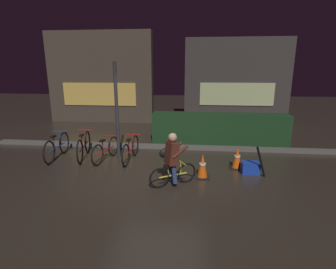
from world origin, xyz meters
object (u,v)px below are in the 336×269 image
(street_post, at_px, (117,111))
(parked_bike_left_mid, at_px, (84,146))
(cyclist, at_px, (172,159))
(closed_umbrella, at_px, (261,162))
(parked_bike_center_left, at_px, (106,150))
(traffic_cone_far, at_px, (237,158))
(blue_crate, at_px, (250,168))
(traffic_cone_near, at_px, (202,166))
(parked_bike_center_right, at_px, (131,150))
(parked_bike_leftmost, at_px, (57,147))

(street_post, bearing_deg, parked_bike_left_mid, -170.74)
(cyclist, distance_m, closed_umbrella, 2.25)
(parked_bike_center_left, height_order, closed_umbrella, closed_umbrella)
(traffic_cone_far, bearing_deg, blue_crate, -47.88)
(traffic_cone_near, bearing_deg, cyclist, -145.61)
(street_post, relative_size, parked_bike_center_right, 1.77)
(cyclist, bearing_deg, closed_umbrella, -14.18)
(parked_bike_center_left, xyz_separation_m, traffic_cone_far, (3.74, -0.26, -0.03))
(parked_bike_left_mid, distance_m, closed_umbrella, 5.04)
(parked_bike_leftmost, relative_size, blue_crate, 3.84)
(parked_bike_left_mid, bearing_deg, traffic_cone_far, -106.58)
(parked_bike_center_left, distance_m, cyclist, 2.56)
(traffic_cone_near, height_order, blue_crate, traffic_cone_near)
(street_post, relative_size, closed_umbrella, 3.33)
(parked_bike_left_mid, height_order, traffic_cone_near, parked_bike_left_mid)
(parked_bike_center_right, bearing_deg, parked_bike_center_left, 95.65)
(street_post, distance_m, traffic_cone_near, 3.03)
(parked_bike_left_mid, bearing_deg, parked_bike_leftmost, 88.03)
(street_post, xyz_separation_m, traffic_cone_near, (2.50, -1.30, -1.12))
(parked_bike_center_right, bearing_deg, cyclist, -135.41)
(parked_bike_center_right, height_order, blue_crate, parked_bike_center_right)
(cyclist, relative_size, closed_umbrella, 1.47)
(parked_bike_left_mid, xyz_separation_m, cyclist, (2.80, -1.63, 0.26))
(parked_bike_leftmost, xyz_separation_m, traffic_cone_far, (5.25, -0.28, -0.06))
(street_post, distance_m, closed_umbrella, 4.21)
(parked_bike_left_mid, height_order, closed_umbrella, closed_umbrella)
(parked_bike_center_left, height_order, parked_bike_center_right, parked_bike_center_right)
(parked_bike_center_right, xyz_separation_m, cyclist, (1.33, -1.51, 0.29))
(parked_bike_left_mid, distance_m, blue_crate, 4.82)
(traffic_cone_near, bearing_deg, parked_bike_center_left, 160.66)
(blue_crate, relative_size, cyclist, 0.35)
(parked_bike_leftmost, height_order, parked_bike_center_right, parked_bike_leftmost)
(parked_bike_leftmost, bearing_deg, cyclist, -116.82)
(parked_bike_leftmost, height_order, closed_umbrella, closed_umbrella)
(parked_bike_center_left, bearing_deg, parked_bike_leftmost, 100.50)
(traffic_cone_near, relative_size, cyclist, 0.50)
(traffic_cone_far, distance_m, cyclist, 2.09)
(street_post, relative_size, traffic_cone_near, 4.58)
(parked_bike_center_left, bearing_deg, closed_umbrella, -89.66)
(parked_bike_left_mid, bearing_deg, cyclist, -131.43)
(traffic_cone_far, bearing_deg, parked_bike_center_left, 176.06)
(blue_crate, xyz_separation_m, closed_umbrella, (0.19, -0.25, 0.26))
(street_post, bearing_deg, traffic_cone_far, -9.51)
(parked_bike_center_left, bearing_deg, parked_bike_left_mid, 89.52)
(street_post, bearing_deg, closed_umbrella, -16.33)
(parked_bike_leftmost, distance_m, parked_bike_center_left, 1.51)
(street_post, height_order, traffic_cone_near, street_post)
(traffic_cone_near, relative_size, blue_crate, 1.40)
(street_post, xyz_separation_m, cyclist, (1.78, -1.79, -0.79))
(blue_crate, relative_size, closed_umbrella, 0.52)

